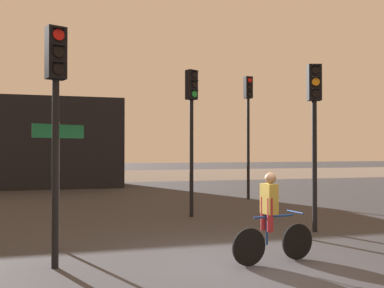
{
  "coord_description": "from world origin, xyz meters",
  "views": [
    {
      "loc": [
        -2.85,
        -6.91,
        2.02
      ],
      "look_at": [
        0.5,
        5.0,
        2.2
      ],
      "focal_mm": 40.0,
      "sensor_mm": 36.0,
      "label": 1
    }
  ],
  "objects_px": {
    "traffic_light_center": "(192,115)",
    "traffic_light_near_right": "(314,115)",
    "cyclist": "(271,217)",
    "traffic_light_near_left": "(56,99)",
    "traffic_light_far_right": "(248,115)",
    "direction_sign_post": "(58,166)",
    "distant_building": "(7,143)"
  },
  "relations": [
    {
      "from": "traffic_light_center",
      "to": "traffic_light_near_right",
      "type": "height_order",
      "value": "traffic_light_center"
    },
    {
      "from": "cyclist",
      "to": "traffic_light_near_right",
      "type": "bearing_deg",
      "value": 126.14
    },
    {
      "from": "traffic_light_near_left",
      "to": "traffic_light_far_right",
      "type": "bearing_deg",
      "value": -150.91
    },
    {
      "from": "traffic_light_near_left",
      "to": "traffic_light_near_right",
      "type": "bearing_deg",
      "value": 174.68
    },
    {
      "from": "traffic_light_center",
      "to": "traffic_light_near_left",
      "type": "height_order",
      "value": "traffic_light_center"
    },
    {
      "from": "traffic_light_near_left",
      "to": "traffic_light_center",
      "type": "bearing_deg",
      "value": -148.94
    },
    {
      "from": "traffic_light_far_right",
      "to": "direction_sign_post",
      "type": "bearing_deg",
      "value": 36.57
    },
    {
      "from": "distant_building",
      "to": "direction_sign_post",
      "type": "xyz_separation_m",
      "value": [
        3.09,
        -15.72,
        -0.72
      ]
    },
    {
      "from": "distant_building",
      "to": "traffic_light_center",
      "type": "distance_m",
      "value": 14.2
    },
    {
      "from": "cyclist",
      "to": "distant_building",
      "type": "bearing_deg",
      "value": -168.28
    },
    {
      "from": "traffic_light_center",
      "to": "traffic_light_far_right",
      "type": "height_order",
      "value": "traffic_light_far_right"
    },
    {
      "from": "cyclist",
      "to": "traffic_light_center",
      "type": "bearing_deg",
      "value": 170.19
    },
    {
      "from": "traffic_light_near_left",
      "to": "traffic_light_near_right",
      "type": "relative_size",
      "value": 1.0
    },
    {
      "from": "traffic_light_far_right",
      "to": "direction_sign_post",
      "type": "height_order",
      "value": "traffic_light_far_right"
    },
    {
      "from": "distant_building",
      "to": "traffic_light_near_right",
      "type": "distance_m",
      "value": 18.05
    },
    {
      "from": "traffic_light_far_right",
      "to": "cyclist",
      "type": "xyz_separation_m",
      "value": [
        -3.59,
        -9.37,
        -2.67
      ]
    },
    {
      "from": "traffic_light_center",
      "to": "distant_building",
      "type": "bearing_deg",
      "value": -87.0
    },
    {
      "from": "traffic_light_near_right",
      "to": "traffic_light_near_left",
      "type": "bearing_deg",
      "value": 30.86
    },
    {
      "from": "distant_building",
      "to": "cyclist",
      "type": "height_order",
      "value": "distant_building"
    },
    {
      "from": "traffic_light_far_right",
      "to": "traffic_light_near_right",
      "type": "distance_m",
      "value": 7.11
    },
    {
      "from": "distant_building",
      "to": "traffic_light_center",
      "type": "height_order",
      "value": "distant_building"
    },
    {
      "from": "distant_building",
      "to": "direction_sign_post",
      "type": "height_order",
      "value": "distant_building"
    },
    {
      "from": "traffic_light_center",
      "to": "cyclist",
      "type": "bearing_deg",
      "value": 63.26
    },
    {
      "from": "traffic_light_near_right",
      "to": "direction_sign_post",
      "type": "xyz_separation_m",
      "value": [
        -6.08,
        -0.19,
        -1.2
      ]
    },
    {
      "from": "direction_sign_post",
      "to": "distant_building",
      "type": "bearing_deg",
      "value": -104.03
    },
    {
      "from": "traffic_light_center",
      "to": "traffic_light_far_right",
      "type": "relative_size",
      "value": 0.88
    },
    {
      "from": "distant_building",
      "to": "traffic_light_near_left",
      "type": "relative_size",
      "value": 2.93
    },
    {
      "from": "traffic_light_far_right",
      "to": "traffic_light_near_right",
      "type": "height_order",
      "value": "traffic_light_far_right"
    },
    {
      "from": "cyclist",
      "to": "direction_sign_post",
      "type": "bearing_deg",
      "value": -129.69
    },
    {
      "from": "traffic_light_center",
      "to": "cyclist",
      "type": "xyz_separation_m",
      "value": [
        -0.07,
        -5.52,
        -2.28
      ]
    },
    {
      "from": "traffic_light_far_right",
      "to": "direction_sign_post",
      "type": "distance_m",
      "value": 10.39
    },
    {
      "from": "distant_building",
      "to": "traffic_light_center",
      "type": "relative_size",
      "value": 2.72
    }
  ]
}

